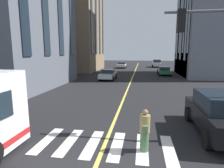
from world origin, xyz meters
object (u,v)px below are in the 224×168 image
Objects in this scene: car_green_oncoming at (164,71)px; car_white_near at (122,65)px; car_black_parked_a at (219,113)px; pedestrian_near at (145,131)px; car_silver_parked_b at (108,74)px; car_white_far at (157,63)px.

car_green_oncoming is 1.00× the size of car_white_near.
car_green_oncoming is 15.10m from car_white_near.
car_green_oncoming is 22.71m from car_black_parked_a.
pedestrian_near is at bearing -172.48° from car_white_near.
car_white_far is at bearing -19.53° from car_silver_parked_b.
car_black_parked_a is at bearing 180.00° from car_green_oncoming.
car_white_near is (12.63, 8.27, 0.00)m from car_green_oncoming.
car_black_parked_a is (-22.71, 0.00, 0.27)m from car_green_oncoming.
car_silver_parked_b is 0.94× the size of car_black_parked_a.
car_silver_parked_b is 19.09m from car_white_near.
pedestrian_near is at bearing -165.45° from car_silver_parked_b.
car_green_oncoming is at bearing -51.40° from car_silver_parked_b.
car_green_oncoming is at bearing -146.79° from car_white_near.
car_white_far is 24.20m from car_silver_parked_b.
car_white_near is at bearing 33.21° from car_green_oncoming.
car_white_far is at bearing -65.80° from car_white_near.
car_white_far and car_black_parked_a have the same top height.
car_silver_parked_b is 18.15m from car_black_parked_a.
car_white_near is at bearing 0.54° from car_silver_parked_b.
car_silver_parked_b is at bearing 128.60° from car_green_oncoming.
car_black_parked_a is 3.93m from pedestrian_near.
car_white_far reaches higher than pedestrian_near.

